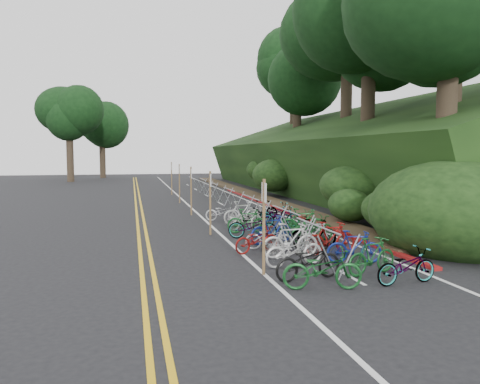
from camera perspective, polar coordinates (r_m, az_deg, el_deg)
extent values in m
plane|color=black|center=(13.52, -2.64, -8.92)|extent=(120.00, 120.00, 0.00)
cube|color=gold|center=(23.14, -12.42, -3.27)|extent=(0.12, 80.00, 0.01)
cube|color=gold|center=(23.14, -11.68, -3.26)|extent=(0.12, 80.00, 0.01)
cube|color=silver|center=(23.38, -4.67, -3.09)|extent=(0.12, 80.00, 0.01)
cube|color=silver|center=(24.34, 5.17, -2.78)|extent=(0.12, 80.00, 0.01)
cube|color=silver|center=(12.62, 13.29, -10.02)|extent=(0.10, 1.60, 0.01)
cube|color=silver|center=(18.06, 4.79, -5.43)|extent=(0.10, 1.60, 0.01)
cube|color=silver|center=(23.77, 0.35, -2.95)|extent=(0.10, 1.60, 0.01)
cube|color=silver|center=(29.60, -2.35, -1.42)|extent=(0.10, 1.60, 0.01)
cube|color=silver|center=(35.49, -4.15, -0.40)|extent=(0.10, 1.60, 0.01)
cube|color=silver|center=(41.40, -5.44, 0.33)|extent=(0.10, 1.60, 0.01)
cube|color=silver|center=(47.34, -6.41, 0.88)|extent=(0.10, 1.60, 0.01)
cube|color=maroon|center=(26.38, 4.84, -2.10)|extent=(0.25, 28.00, 0.10)
cube|color=black|center=(38.35, 11.40, 4.09)|extent=(12.32, 44.00, 9.11)
cube|color=#382819|center=(36.13, 1.02, -0.18)|extent=(1.40, 44.00, 0.16)
ellipsoid|color=#284C19|center=(18.69, 17.83, -2.08)|extent=(2.00, 2.80, 1.60)
ellipsoid|color=#284C19|center=(23.40, 13.26, 0.61)|extent=(2.60, 3.64, 2.08)
ellipsoid|color=#284C19|center=(29.32, 10.19, 2.34)|extent=(2.20, 3.08, 1.76)
ellipsoid|color=#284C19|center=(34.49, 4.10, 2.04)|extent=(3.00, 4.20, 2.40)
ellipsoid|color=#284C19|center=(40.43, 2.54, 2.68)|extent=(2.40, 3.36, 1.92)
ellipsoid|color=#284C19|center=(44.61, 2.77, 3.76)|extent=(2.80, 3.92, 2.24)
ellipsoid|color=#284C19|center=(21.23, 13.20, -1.56)|extent=(1.80, 2.52, 1.44)
ellipsoid|color=#284C19|center=(33.30, 8.75, 3.69)|extent=(3.20, 4.48, 2.56)
ellipsoid|color=black|center=(17.07, 24.47, -2.34)|extent=(5.28, 6.16, 3.52)
cylinder|color=#2D2319|center=(19.86, 23.76, 5.78)|extent=(0.77, 0.77, 4.97)
ellipsoid|color=black|center=(20.48, 24.21, 18.55)|extent=(6.80, 6.80, 6.46)
cylinder|color=#2D2319|center=(23.90, 24.45, 10.75)|extent=(0.83, 0.83, 6.12)
cylinder|color=#2D2319|center=(28.36, 15.29, 9.00)|extent=(0.81, 0.81, 5.74)
ellipsoid|color=black|center=(29.25, 15.54, 19.44)|extent=(8.16, 8.16, 7.75)
cylinder|color=#2D2319|center=(36.69, 12.81, 9.75)|extent=(0.85, 0.85, 6.50)
ellipsoid|color=black|center=(37.71, 12.99, 18.95)|extent=(9.35, 9.35, 8.89)
cylinder|color=#2D2319|center=(43.59, 6.96, 7.74)|extent=(0.79, 0.79, 5.36)
ellipsoid|color=black|center=(44.11, 7.02, 14.01)|extent=(7.14, 7.14, 6.79)
cylinder|color=#2D2319|center=(52.02, 6.54, 8.45)|extent=(0.83, 0.83, 6.12)
ellipsoid|color=black|center=(52.68, 6.60, 14.55)|extent=(8.50, 8.50, 8.08)
cylinder|color=#2D2319|center=(55.32, -20.00, 3.75)|extent=(0.77, 0.77, 4.97)
ellipsoid|color=black|center=(55.45, -20.13, 8.43)|extent=(6.80, 6.80, 6.46)
cylinder|color=#2D2319|center=(63.03, -16.41, 3.76)|extent=(0.74, 0.74, 4.59)
ellipsoid|color=black|center=(63.10, -16.49, 7.47)|extent=(5.95, 5.95, 5.65)
cylinder|color=gray|center=(13.15, 9.31, -4.05)|extent=(0.05, 3.09, 0.05)
cylinder|color=gray|center=(11.84, 10.69, -7.99)|extent=(0.60, 0.04, 1.18)
cylinder|color=gray|center=(12.08, 13.14, -7.78)|extent=(0.60, 0.04, 1.18)
cylinder|color=gray|center=(14.48, 6.06, -5.60)|extent=(0.60, 0.04, 1.18)
cylinder|color=gray|center=(14.67, 8.14, -5.48)|extent=(0.60, 0.04, 1.18)
cylinder|color=gray|center=(16.92, 5.53, -2.20)|extent=(0.05, 3.00, 0.05)
cylinder|color=gray|center=(15.60, 6.18, -4.93)|extent=(0.58, 0.04, 1.13)
cylinder|color=gray|center=(15.80, 8.10, -4.83)|extent=(0.58, 0.04, 1.13)
cylinder|color=gray|center=(18.24, 3.27, -3.50)|extent=(0.58, 0.04, 1.13)
cylinder|color=gray|center=(18.40, 4.95, -3.44)|extent=(0.58, 0.04, 1.13)
cylinder|color=gray|center=(21.69, 1.32, -0.64)|extent=(0.05, 3.00, 0.05)
cylinder|color=gray|center=(20.34, 1.53, -2.64)|extent=(0.58, 0.04, 1.13)
cylinder|color=gray|center=(20.49, 3.05, -2.59)|extent=(0.58, 0.04, 1.13)
cylinder|color=gray|center=(23.04, -0.23, -1.76)|extent=(0.58, 0.04, 1.13)
cylinder|color=gray|center=(23.17, 1.13, -1.73)|extent=(0.58, 0.04, 1.13)
cylinder|color=gray|center=(26.55, -1.36, 0.35)|extent=(0.05, 3.00, 0.05)
cylinder|color=gray|center=(25.18, -1.34, -1.21)|extent=(0.58, 0.04, 1.13)
cylinder|color=gray|center=(25.29, -0.10, -1.18)|extent=(0.58, 0.04, 1.13)
cylinder|color=gray|center=(27.91, -2.51, -0.62)|extent=(0.58, 0.04, 1.13)
cylinder|color=gray|center=(28.02, -1.38, -0.60)|extent=(0.58, 0.04, 1.13)
cylinder|color=gray|center=(31.45, -3.21, 1.03)|extent=(0.05, 3.00, 0.05)
cylinder|color=gray|center=(30.07, -3.28, -0.24)|extent=(0.58, 0.04, 1.13)
cylinder|color=gray|center=(30.17, -2.23, -0.22)|extent=(0.58, 0.04, 1.13)
cylinder|color=gray|center=(32.82, -4.11, 0.18)|extent=(0.58, 0.04, 1.13)
cylinder|color=gray|center=(32.91, -3.15, 0.20)|extent=(0.58, 0.04, 1.13)
cylinder|color=gray|center=(36.37, -4.56, 1.53)|extent=(0.05, 3.00, 0.05)
cylinder|color=gray|center=(34.99, -4.67, 0.46)|extent=(0.58, 0.04, 1.13)
cylinder|color=gray|center=(35.07, -3.77, 0.48)|extent=(0.58, 0.04, 1.13)
cylinder|color=gray|center=(37.75, -5.29, 0.77)|extent=(0.58, 0.04, 1.13)
cylinder|color=gray|center=(37.83, -4.45, 0.79)|extent=(0.58, 0.04, 1.13)
cylinder|color=brown|center=(12.25, 2.93, -4.32)|extent=(0.08, 0.08, 2.53)
cube|color=silver|center=(12.14, 2.94, -0.05)|extent=(0.02, 0.40, 0.50)
cylinder|color=brown|center=(18.26, -3.65, -1.36)|extent=(0.08, 0.08, 2.50)
cube|color=silver|center=(18.19, -3.66, 1.46)|extent=(0.02, 0.40, 0.50)
cylinder|color=brown|center=(24.18, -5.98, 0.13)|extent=(0.08, 0.08, 2.50)
cube|color=silver|center=(24.12, -5.99, 2.26)|extent=(0.02, 0.40, 0.50)
cylinder|color=brown|center=(30.13, -7.39, 1.03)|extent=(0.08, 0.08, 2.50)
cube|color=silver|center=(30.08, -7.41, 2.74)|extent=(0.02, 0.40, 0.50)
cylinder|color=brown|center=(36.09, -8.34, 1.63)|extent=(0.08, 0.08, 2.50)
cube|color=silver|center=(36.05, -8.35, 3.06)|extent=(0.02, 0.40, 0.50)
imported|color=maroon|center=(15.09, 2.06, -5.79)|extent=(1.09, 1.74, 0.86)
imported|color=#144C1E|center=(11.25, 9.99, -9.21)|extent=(1.01, 1.96, 0.98)
imported|color=slate|center=(12.23, 19.60, -8.52)|extent=(0.81, 1.76, 0.89)
imported|color=black|center=(12.02, 8.30, -8.28)|extent=(1.01, 1.97, 0.98)
imported|color=#144C1E|center=(12.86, 15.79, -7.51)|extent=(0.95, 1.73, 1.00)
imported|color=beige|center=(13.39, 6.61, -6.98)|extent=(0.98, 1.91, 0.96)
imported|color=navy|center=(14.03, 13.78, -6.51)|extent=(0.77, 1.68, 0.97)
imported|color=beige|center=(14.39, 6.17, -5.89)|extent=(0.57, 1.82, 1.08)
imported|color=maroon|center=(15.05, 10.94, -5.52)|extent=(0.64, 1.80, 1.06)
imported|color=#9E9EA3|center=(15.54, 3.58, -5.55)|extent=(1.03, 1.67, 0.83)
imported|color=slate|center=(16.12, 8.97, -4.96)|extent=(0.55, 1.65, 0.98)
imported|color=navy|center=(16.52, 3.86, -4.58)|extent=(0.95, 1.78, 1.03)
imported|color=#144C1E|center=(17.12, 8.84, -4.43)|extent=(1.08, 1.91, 0.95)
imported|color=slate|center=(17.51, 1.54, -4.16)|extent=(1.21, 1.93, 0.96)
imported|color=#144C1E|center=(18.14, 7.67, -3.68)|extent=(0.83, 1.88, 1.09)
imported|color=#144C1E|center=(18.64, 0.94, -3.58)|extent=(0.86, 1.70, 0.98)
imported|color=#144C1E|center=(19.28, 7.14, -3.52)|extent=(1.01, 1.73, 0.86)
imported|color=beige|center=(19.64, 0.63, -3.29)|extent=(1.13, 1.79, 0.89)
imported|color=slate|center=(20.27, 4.89, -3.01)|extent=(0.72, 1.77, 0.91)
imported|color=beige|center=(20.98, 0.21, -2.54)|extent=(0.84, 1.82, 1.05)
imported|color=slate|center=(21.55, 4.35, -2.53)|extent=(1.05, 1.85, 0.92)
imported|color=#9E9EA3|center=(22.12, -2.15, -2.44)|extent=(0.91, 1.68, 0.84)
imported|color=slate|center=(22.42, 2.75, -2.19)|extent=(0.72, 1.65, 0.96)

